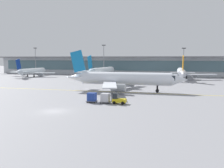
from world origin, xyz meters
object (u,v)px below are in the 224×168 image
object	(u,v)px
gate_airplane_2	(181,72)
apron_light_mast_2	(183,61)
apron_light_mast_1	(104,59)
apron_light_mast_0	(35,60)
cargo_dolly_lead	(105,98)
gate_airplane_0	(32,71)
baggage_tug	(118,99)
taxiing_regional_jet	(124,79)
cargo_dolly_trailing	(92,97)
gate_airplane_1	(102,71)

from	to	relation	value
gate_airplane_2	apron_light_mast_2	xyz separation A→B (m)	(0.42, 14.53, 4.51)
apron_light_mast_2	apron_light_mast_1	bearing A→B (deg)	-177.73
apron_light_mast_0	apron_light_mast_1	distance (m)	40.91
cargo_dolly_lead	apron_light_mast_1	world-z (taller)	apron_light_mast_1
cargo_dolly_lead	gate_airplane_2	bearing A→B (deg)	77.58
gate_airplane_0	apron_light_mast_2	world-z (taller)	apron_light_mast_2
cargo_dolly_lead	apron_light_mast_2	xyz separation A→B (m)	(12.85, 76.72, 6.40)
baggage_tug	taxiing_regional_jet	bearing A→B (deg)	99.72
gate_airplane_0	cargo_dolly_trailing	size ratio (longest dim) A/B	12.13
cargo_dolly_trailing	apron_light_mast_1	world-z (taller)	apron_light_mast_1
taxiing_regional_jet	apron_light_mast_0	bearing A→B (deg)	136.81
cargo_dolly_trailing	apron_light_mast_2	world-z (taller)	apron_light_mast_2
cargo_dolly_lead	baggage_tug	bearing A→B (deg)	-0.00
apron_light_mast_0	apron_light_mast_2	xyz separation A→B (m)	(79.45, -0.64, -0.49)
cargo_dolly_lead	cargo_dolly_trailing	size ratio (longest dim) A/B	1.00
gate_airplane_2	cargo_dolly_trailing	world-z (taller)	gate_airplane_2
apron_light_mast_0	taxiing_regional_jet	bearing A→B (deg)	-41.84
cargo_dolly_trailing	apron_light_mast_0	xyz separation A→B (m)	(-63.77, 77.42, 6.89)
apron_light_mast_2	baggage_tug	bearing A→B (deg)	-97.62
gate_airplane_1	taxiing_regional_jet	xyz separation A→B (m)	(21.01, -42.82, 0.33)
baggage_tug	apron_light_mast_0	world-z (taller)	apron_light_mast_0
gate_airplane_2	apron_light_mast_0	world-z (taller)	apron_light_mast_0
cargo_dolly_lead	apron_light_mast_2	distance (m)	78.05
gate_airplane_0	apron_light_mast_0	bearing A→B (deg)	28.20
gate_airplane_1	apron_light_mast_1	size ratio (longest dim) A/B	1.96
gate_airplane_1	gate_airplane_2	world-z (taller)	gate_airplane_1
baggage_tug	cargo_dolly_lead	size ratio (longest dim) A/B	1.23
taxiing_regional_jet	apron_light_mast_0	size ratio (longest dim) A/B	2.30
gate_airplane_2	apron_light_mast_0	bearing A→B (deg)	74.88
cargo_dolly_trailing	gate_airplane_1	bearing A→B (deg)	106.18
gate_airplane_0	apron_light_mast_1	world-z (taller)	apron_light_mast_1
cargo_dolly_lead	apron_light_mast_1	bearing A→B (deg)	107.79
gate_airplane_1	gate_airplane_2	size ratio (longest dim) A/B	1.01
gate_airplane_2	gate_airplane_0	bearing A→B (deg)	89.22
cargo_dolly_lead	apron_light_mast_2	bearing A→B (deg)	79.38
apron_light_mast_0	apron_light_mast_2	size ratio (longest dim) A/B	1.07
baggage_tug	gate_airplane_2	bearing A→B (deg)	79.89
apron_light_mast_0	apron_light_mast_1	xyz separation A→B (m)	(40.85, -2.17, 0.45)
gate_airplane_0	cargo_dolly_trailing	distance (m)	78.70
apron_light_mast_0	gate_airplane_1	bearing A→B (deg)	-19.66
cargo_dolly_trailing	apron_light_mast_2	distance (m)	78.62
apron_light_mast_0	apron_light_mast_1	size ratio (longest dim) A/B	0.94
gate_airplane_0	gate_airplane_1	size ratio (longest dim) A/B	0.86
gate_airplane_0	baggage_tug	bearing A→B (deg)	-135.56
baggage_tug	cargo_dolly_lead	world-z (taller)	baggage_tug
apron_light_mast_0	gate_airplane_0	bearing A→B (deg)	-61.00
cargo_dolly_lead	apron_light_mast_1	size ratio (longest dim) A/B	0.14
gate_airplane_0	gate_airplane_2	world-z (taller)	gate_airplane_2
taxiing_regional_jet	cargo_dolly_trailing	xyz separation A→B (m)	(-1.86, -18.66, -2.27)
gate_airplane_0	cargo_dolly_trailing	bearing A→B (deg)	-138.40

